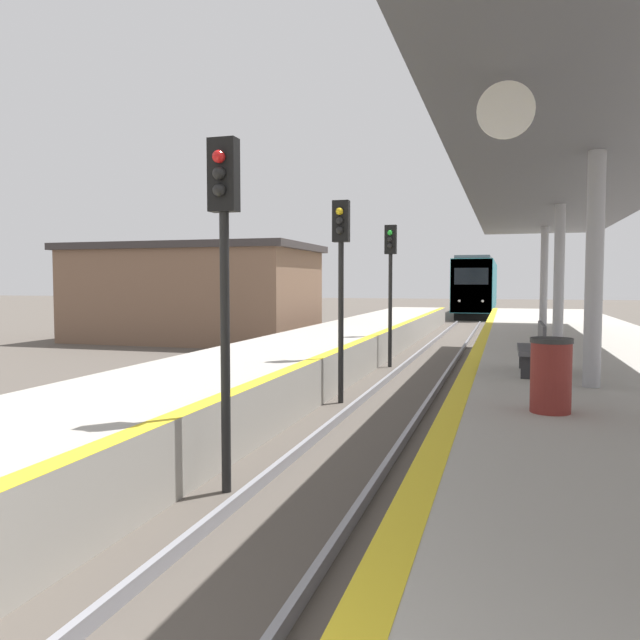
{
  "coord_description": "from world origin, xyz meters",
  "views": [
    {
      "loc": [
        2.3,
        -1.16,
        2.67
      ],
      "look_at": [
        -3.8,
        19.24,
        1.37
      ],
      "focal_mm": 35.0,
      "sensor_mm": 36.0,
      "label": 1
    }
  ],
  "objects_px": {
    "signal_near": "(224,247)",
    "bench": "(534,347)",
    "train": "(477,287)",
    "signal_far": "(390,268)",
    "trash_bin": "(551,375)",
    "signal_mid": "(341,262)"
  },
  "relations": [
    {
      "from": "train",
      "to": "bench",
      "type": "height_order",
      "value": "train"
    },
    {
      "from": "signal_mid",
      "to": "signal_near",
      "type": "bearing_deg",
      "value": -89.08
    },
    {
      "from": "bench",
      "to": "signal_mid",
      "type": "bearing_deg",
      "value": 161.42
    },
    {
      "from": "signal_mid",
      "to": "trash_bin",
      "type": "bearing_deg",
      "value": -50.02
    },
    {
      "from": "signal_far",
      "to": "bench",
      "type": "relative_size",
      "value": 2.66
    },
    {
      "from": "signal_mid",
      "to": "signal_far",
      "type": "distance_m",
      "value": 6.09
    },
    {
      "from": "signal_near",
      "to": "signal_far",
      "type": "relative_size",
      "value": 1.0
    },
    {
      "from": "signal_far",
      "to": "bench",
      "type": "distance_m",
      "value": 8.58
    },
    {
      "from": "train",
      "to": "signal_far",
      "type": "bearing_deg",
      "value": -92.04
    },
    {
      "from": "signal_far",
      "to": "bench",
      "type": "height_order",
      "value": "signal_far"
    },
    {
      "from": "train",
      "to": "bench",
      "type": "distance_m",
      "value": 40.74
    },
    {
      "from": "signal_far",
      "to": "trash_bin",
      "type": "distance_m",
      "value": 11.75
    },
    {
      "from": "signal_near",
      "to": "signal_mid",
      "type": "distance_m",
      "value": 6.09
    },
    {
      "from": "train",
      "to": "signal_far",
      "type": "relative_size",
      "value": 4.17
    },
    {
      "from": "signal_near",
      "to": "signal_far",
      "type": "height_order",
      "value": "same"
    },
    {
      "from": "bench",
      "to": "trash_bin",
      "type": "bearing_deg",
      "value": -89.0
    },
    {
      "from": "train",
      "to": "trash_bin",
      "type": "distance_m",
      "value": 44.22
    },
    {
      "from": "train",
      "to": "signal_near",
      "type": "xyz_separation_m",
      "value": [
        -1.08,
        -45.39,
        0.81
      ]
    },
    {
      "from": "trash_bin",
      "to": "bench",
      "type": "xyz_separation_m",
      "value": [
        -0.06,
        3.48,
        0.01
      ]
    },
    {
      "from": "signal_mid",
      "to": "train",
      "type": "bearing_deg",
      "value": 88.29
    },
    {
      "from": "signal_near",
      "to": "bench",
      "type": "height_order",
      "value": "signal_near"
    },
    {
      "from": "train",
      "to": "trash_bin",
      "type": "bearing_deg",
      "value": -86.29
    }
  ]
}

